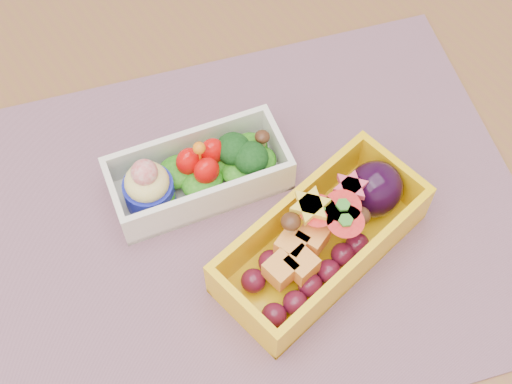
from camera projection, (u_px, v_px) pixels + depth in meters
table at (253, 273)px, 0.73m from camera, size 1.20×0.80×0.75m
placemat at (252, 222)px, 0.64m from camera, size 0.57×0.50×0.00m
bento_white at (198, 173)px, 0.64m from camera, size 0.17×0.10×0.06m
bento_yellow at (325, 236)px, 0.60m from camera, size 0.20×0.11×0.06m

